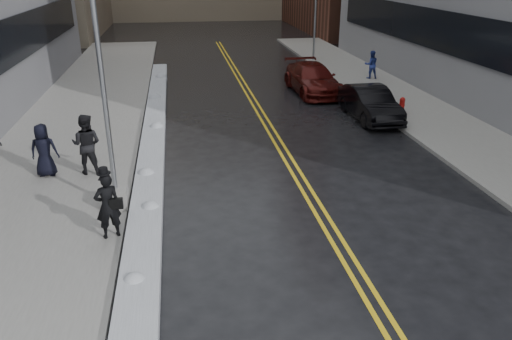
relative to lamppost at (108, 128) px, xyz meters
name	(u,v)px	position (x,y,z in m)	size (l,w,h in m)	color
ground	(239,237)	(3.30, -2.00, -2.53)	(160.00, 160.00, 0.00)	black
sidewalk_west	(77,129)	(-2.45, 8.00, -2.46)	(5.50, 50.00, 0.15)	gray
sidewalk_east	(421,113)	(13.30, 8.00, -2.46)	(4.00, 50.00, 0.15)	gray
lane_line_left	(262,122)	(5.65, 8.00, -2.53)	(0.12, 50.00, 0.01)	gold
lane_line_right	(269,122)	(5.95, 8.00, -2.53)	(0.12, 50.00, 0.01)	gold
snow_ridge	(153,138)	(0.85, 6.00, -2.36)	(0.90, 30.00, 0.34)	silver
lamppost	(108,128)	(0.00, 0.00, 0.00)	(0.65, 0.65, 7.62)	gray
fire_hydrant	(402,104)	(12.30, 8.00, -1.98)	(0.26, 0.26, 0.73)	maroon
traffic_signal	(315,13)	(11.80, 22.00, 0.87)	(0.16, 0.20, 6.00)	gray
pedestrian_fedora	(108,206)	(0.01, -1.72, -1.50)	(0.64, 0.42, 1.76)	black
pedestrian_b	(87,144)	(-1.14, 2.75, -1.37)	(0.99, 0.77, 2.03)	black
pedestrian_c	(44,150)	(-2.50, 2.75, -1.50)	(0.86, 0.56, 1.77)	black
pedestrian_east	(371,65)	(13.60, 15.40, -1.55)	(0.81, 0.63, 1.66)	navy
car_black	(370,103)	(10.57, 7.66, -1.78)	(1.59, 4.55, 1.50)	black
car_maroon	(312,79)	(9.29, 12.95, -1.75)	(2.21, 5.43, 1.58)	#450D0B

